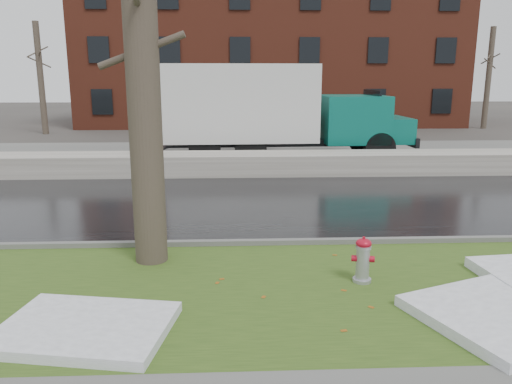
{
  "coord_description": "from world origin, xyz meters",
  "views": [
    {
      "loc": [
        -0.62,
        -8.65,
        3.39
      ],
      "look_at": [
        -0.17,
        1.61,
        1.0
      ],
      "focal_mm": 35.0,
      "sensor_mm": 36.0,
      "label": 1
    }
  ],
  "objects_px": {
    "fire_hydrant": "(363,258)",
    "tree": "(142,55)",
    "box_truck": "(271,110)",
    "worker": "(146,132)"
  },
  "relations": [
    {
      "from": "worker",
      "to": "fire_hydrant",
      "type": "bearing_deg",
      "value": 121.01
    },
    {
      "from": "tree",
      "to": "fire_hydrant",
      "type": "bearing_deg",
      "value": -17.66
    },
    {
      "from": "tree",
      "to": "box_truck",
      "type": "bearing_deg",
      "value": 75.28
    },
    {
      "from": "fire_hydrant",
      "to": "box_truck",
      "type": "relative_size",
      "value": 0.07
    },
    {
      "from": "fire_hydrant",
      "to": "tree",
      "type": "distance_m",
      "value": 5.06
    },
    {
      "from": "fire_hydrant",
      "to": "worker",
      "type": "distance_m",
      "value": 10.42
    },
    {
      "from": "fire_hydrant",
      "to": "tree",
      "type": "bearing_deg",
      "value": 173.12
    },
    {
      "from": "tree",
      "to": "box_truck",
      "type": "distance_m",
      "value": 12.14
    },
    {
      "from": "fire_hydrant",
      "to": "worker",
      "type": "relative_size",
      "value": 0.48
    },
    {
      "from": "tree",
      "to": "worker",
      "type": "xyz_separation_m",
      "value": [
        -1.37,
        7.88,
        -2.17
      ]
    }
  ]
}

